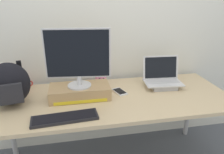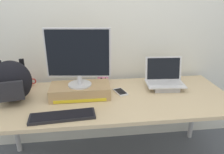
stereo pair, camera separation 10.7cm
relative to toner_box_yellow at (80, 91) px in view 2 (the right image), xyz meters
The scene contains 10 objects.
back_wall 0.73m from the toner_box_yellow, 59.58° to the left, with size 7.00×0.10×2.60m, color silver.
desk 0.29m from the toner_box_yellow, 10.44° to the right, with size 2.00×0.79×0.73m.
toner_box_yellow is the anchor object (origin of this frame).
desktop_monitor 0.30m from the toner_box_yellow, 99.19° to the right, with size 0.51×0.19×0.47m.
open_laptop 0.77m from the toner_box_yellow, ahead, with size 0.35×0.25×0.27m.
external_keyboard 0.35m from the toner_box_yellow, 110.41° to the right, with size 0.46×0.17×0.02m.
messenger_backpack 0.54m from the toner_box_yellow, behind, with size 0.34×0.28×0.34m.
coffee_mug 0.56m from the toner_box_yellow, 151.06° to the left, with size 0.12×0.08×0.09m.
cell_phone 0.35m from the toner_box_yellow, ahead, with size 0.12×0.17×0.01m.
plush_toy 0.33m from the toner_box_yellow, 50.64° to the left, with size 0.11×0.11×0.11m.
Camera 2 is at (-0.19, -1.60, 1.55)m, focal length 34.49 mm.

